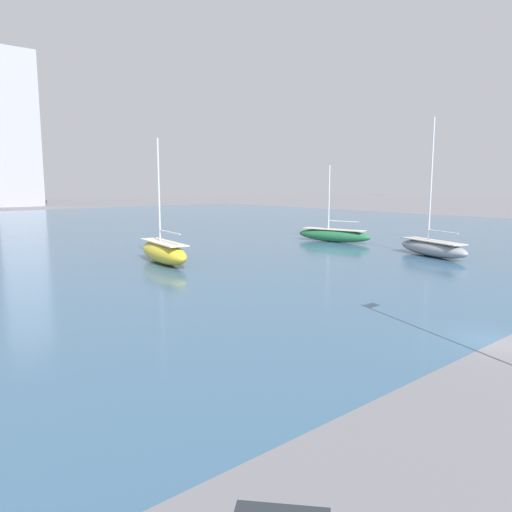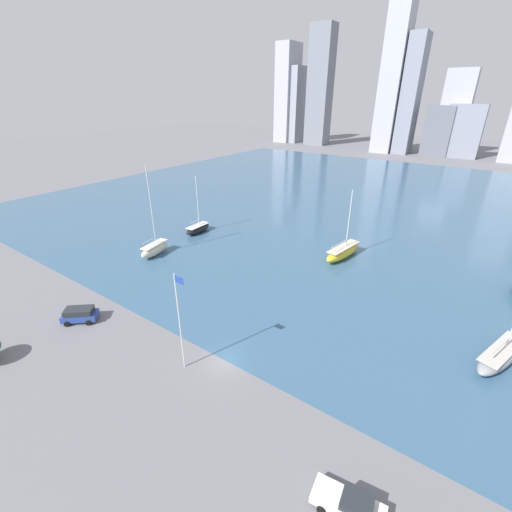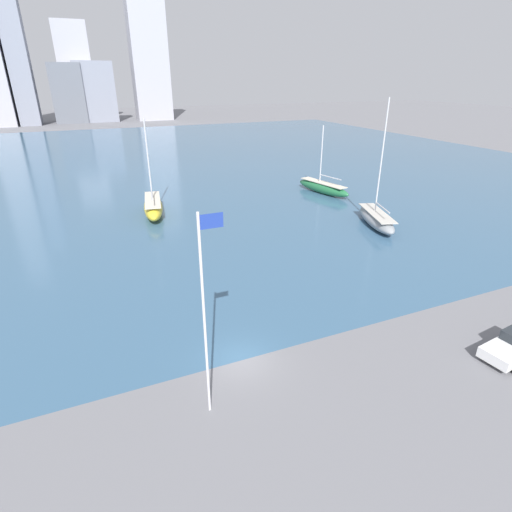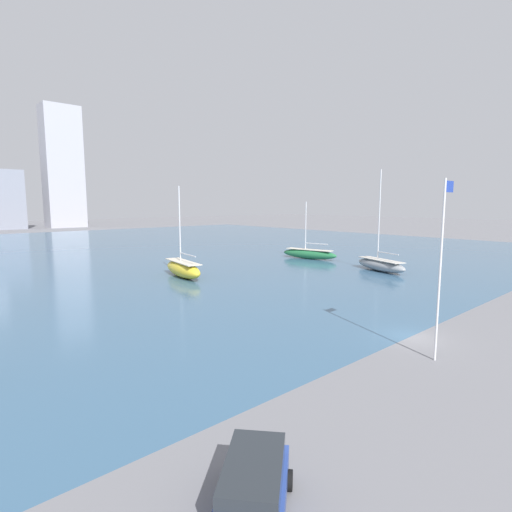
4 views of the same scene
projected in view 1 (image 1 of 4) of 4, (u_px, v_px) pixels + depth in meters
name	position (u px, v px, depth m)	size (l,w,h in m)	color
ground_plane	(495.00, 342.00, 25.44)	(500.00, 500.00, 0.00)	slate
harbor_water	(37.00, 234.00, 77.44)	(180.00, 140.00, 0.00)	#385B7A
sailboat_gray	(433.00, 248.00, 54.51)	(5.48, 10.14, 14.94)	gray
sailboat_yellow	(163.00, 252.00, 49.83)	(3.94, 10.30, 12.35)	yellow
sailboat_green	(334.00, 235.00, 67.72)	(4.22, 10.98, 10.34)	#236B3D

